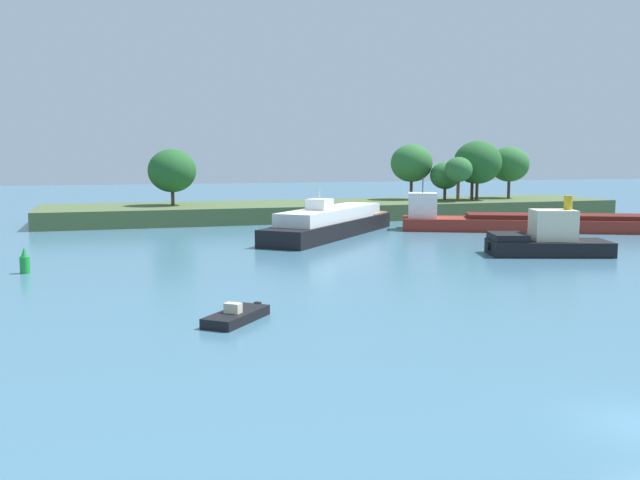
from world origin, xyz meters
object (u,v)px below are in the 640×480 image
(fishing_skiff, at_px, (236,316))
(tugboat, at_px, (547,240))
(cargo_barge, at_px, (569,222))
(channel_buoy_green, at_px, (25,262))
(white_riverboat, at_px, (332,223))

(fishing_skiff, distance_m, tugboat, 33.60)
(tugboat, bearing_deg, cargo_barge, 48.16)
(fishing_skiff, relative_size, channel_buoy_green, 2.27)
(fishing_skiff, distance_m, channel_buoy_green, 22.34)
(tugboat, bearing_deg, fishing_skiff, -151.65)
(channel_buoy_green, bearing_deg, tugboat, -4.25)
(cargo_barge, relative_size, channel_buoy_green, 19.47)
(fishing_skiff, xyz_separation_m, cargo_barge, (43.37, 31.37, 0.72))
(channel_buoy_green, bearing_deg, cargo_barge, 12.64)
(fishing_skiff, height_order, white_riverboat, white_riverboat)
(fishing_skiff, xyz_separation_m, channel_buoy_green, (-11.71, 19.02, 0.53))
(tugboat, distance_m, channel_buoy_green, 41.39)
(fishing_skiff, relative_size, cargo_barge, 0.12)
(white_riverboat, bearing_deg, tugboat, -55.69)
(tugboat, bearing_deg, white_riverboat, 124.31)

